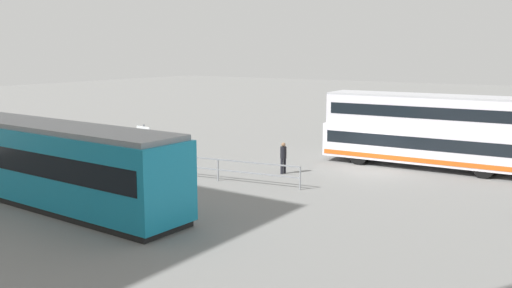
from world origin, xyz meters
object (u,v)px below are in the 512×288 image
(double_decker_bus, at_px, (428,131))
(tram_yellow, at_px, (36,160))
(pedestrian_near_railing, at_px, (283,156))
(info_sign, at_px, (144,138))

(double_decker_bus, bearing_deg, tram_yellow, 52.66)
(pedestrian_near_railing, bearing_deg, tram_yellow, 58.68)
(info_sign, bearing_deg, double_decker_bus, -146.75)
(double_decker_bus, xyz_separation_m, pedestrian_near_railing, (5.69, 5.44, -1.08))
(double_decker_bus, relative_size, tram_yellow, 0.71)
(pedestrian_near_railing, bearing_deg, info_sign, 22.24)
(tram_yellow, bearing_deg, info_sign, -83.17)
(pedestrian_near_railing, height_order, info_sign, info_sign)
(double_decker_bus, xyz_separation_m, info_sign, (12.61, 8.27, -0.39))
(double_decker_bus, height_order, pedestrian_near_railing, double_decker_bus)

